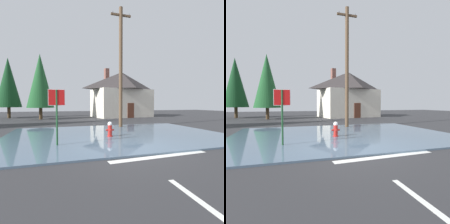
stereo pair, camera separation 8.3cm
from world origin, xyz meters
The scene contains 9 objects.
ground_plane centered at (0.00, 0.00, -0.05)m, with size 80.00×80.00×0.10m, color #2D2D30.
flood_puddle centered at (0.47, 3.12, 0.04)m, with size 12.67×8.58×0.07m, color #4C6075.
lane_stop_bar centered at (0.55, -1.37, 0.00)m, with size 3.92×0.30×0.01m, color silver.
stop_sign_near centered at (-2.98, 1.17, 1.77)m, with size 0.70×0.08×2.49m.
fire_hydrant centered at (-0.21, 2.50, 0.43)m, with size 0.44×0.38×0.88m.
utility_pole centered at (1.74, 6.22, 4.82)m, with size 1.60×0.28×9.28m.
house centered at (5.88, 17.44, 3.38)m, with size 9.30×6.80×7.01m.
pine_tree_tall_left centered at (-5.05, 16.12, 4.65)m, with size 3.16×3.16×7.90m.
pine_tree_short_left centered at (-9.32, 19.58, 4.71)m, with size 3.20×3.20×8.00m.
Camera 1 is at (-2.88, -6.71, 1.86)m, focal length 28.00 mm.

